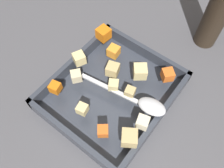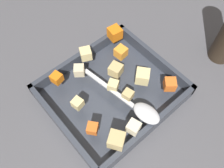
% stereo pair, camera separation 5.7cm
% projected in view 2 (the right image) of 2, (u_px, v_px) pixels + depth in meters
% --- Properties ---
extents(ground_plane, '(4.00, 4.00, 0.00)m').
position_uv_depth(ground_plane, '(113.00, 102.00, 0.61)').
color(ground_plane, '#4C4C51').
extents(baking_dish, '(0.31, 0.28, 0.05)m').
position_uv_depth(baking_dish, '(112.00, 93.00, 0.61)').
color(baking_dish, '#333842').
rests_on(baking_dish, ground_plane).
extents(carrot_chunk_far_right, '(0.04, 0.04, 0.03)m').
position_uv_depth(carrot_chunk_far_right, '(115.00, 33.00, 0.65)').
color(carrot_chunk_far_right, orange).
rests_on(carrot_chunk_far_right, baking_dish).
extents(carrot_chunk_corner_sw, '(0.03, 0.03, 0.03)m').
position_uv_depth(carrot_chunk_corner_sw, '(121.00, 52.00, 0.62)').
color(carrot_chunk_corner_sw, orange).
rests_on(carrot_chunk_corner_sw, baking_dish).
extents(carrot_chunk_front_center, '(0.03, 0.03, 0.02)m').
position_uv_depth(carrot_chunk_front_center, '(93.00, 128.00, 0.51)').
color(carrot_chunk_front_center, orange).
rests_on(carrot_chunk_front_center, baking_dish).
extents(carrot_chunk_under_handle, '(0.03, 0.03, 0.02)m').
position_uv_depth(carrot_chunk_under_handle, '(57.00, 78.00, 0.58)').
color(carrot_chunk_under_handle, orange).
rests_on(carrot_chunk_under_handle, baking_dish).
extents(carrot_chunk_mid_left, '(0.04, 0.04, 0.03)m').
position_uv_depth(carrot_chunk_mid_left, '(170.00, 84.00, 0.57)').
color(carrot_chunk_mid_left, orange).
rests_on(carrot_chunk_mid_left, baking_dish).
extents(potato_chunk_rim_edge, '(0.04, 0.04, 0.03)m').
position_uv_depth(potato_chunk_rim_edge, '(86.00, 54.00, 0.61)').
color(potato_chunk_rim_edge, '#E0CC89').
rests_on(potato_chunk_rim_edge, baking_dish).
extents(potato_chunk_corner_se, '(0.04, 0.04, 0.03)m').
position_uv_depth(potato_chunk_corner_se, '(116.00, 70.00, 0.59)').
color(potato_chunk_corner_se, tan).
rests_on(potato_chunk_corner_se, baking_dish).
extents(potato_chunk_near_left, '(0.03, 0.03, 0.02)m').
position_uv_depth(potato_chunk_near_left, '(128.00, 95.00, 0.55)').
color(potato_chunk_near_left, tan).
rests_on(potato_chunk_near_left, baking_dish).
extents(potato_chunk_corner_nw, '(0.04, 0.04, 0.02)m').
position_uv_depth(potato_chunk_corner_nw, '(79.00, 70.00, 0.59)').
color(potato_chunk_corner_nw, beige).
rests_on(potato_chunk_corner_nw, baking_dish).
extents(potato_chunk_near_spoon, '(0.03, 0.03, 0.02)m').
position_uv_depth(potato_chunk_near_spoon, '(78.00, 103.00, 0.54)').
color(potato_chunk_near_spoon, '#E0CC89').
rests_on(potato_chunk_near_spoon, baking_dish).
extents(potato_chunk_heap_side, '(0.05, 0.05, 0.03)m').
position_uv_depth(potato_chunk_heap_side, '(116.00, 140.00, 0.49)').
color(potato_chunk_heap_side, tan).
rests_on(potato_chunk_heap_side, baking_dish).
extents(potato_chunk_center, '(0.03, 0.03, 0.03)m').
position_uv_depth(potato_chunk_center, '(133.00, 127.00, 0.51)').
color(potato_chunk_center, beige).
rests_on(potato_chunk_center, baking_dish).
extents(potato_chunk_near_right, '(0.03, 0.03, 0.02)m').
position_uv_depth(potato_chunk_near_right, '(113.00, 85.00, 0.57)').
color(potato_chunk_near_right, '#E0CC89').
rests_on(potato_chunk_near_right, baking_dish).
extents(potato_chunk_far_left, '(0.05, 0.05, 0.03)m').
position_uv_depth(potato_chunk_far_left, '(142.00, 76.00, 0.57)').
color(potato_chunk_far_left, '#E0CC89').
rests_on(potato_chunk_far_left, baking_dish).
extents(serving_spoon, '(0.06, 0.22, 0.02)m').
position_uv_depth(serving_spoon, '(142.00, 110.00, 0.54)').
color(serving_spoon, silver).
rests_on(serving_spoon, baking_dish).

